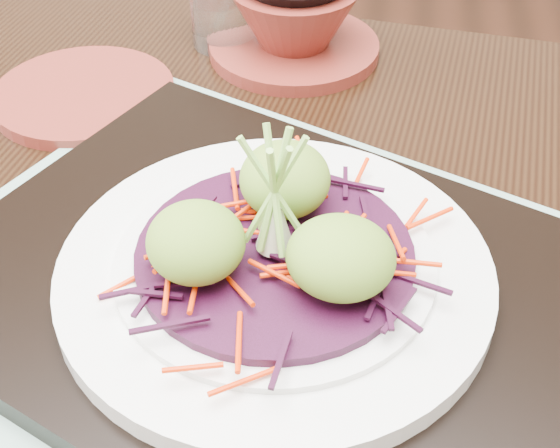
# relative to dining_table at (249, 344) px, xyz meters

# --- Properties ---
(dining_table) EXTENTS (1.17, 0.85, 0.68)m
(dining_table) POSITION_rel_dining_table_xyz_m (0.00, 0.00, 0.00)
(dining_table) COLOR black
(dining_table) RESTS_ON ground
(placemat) EXTENTS (0.57, 0.52, 0.00)m
(placemat) POSITION_rel_dining_table_xyz_m (0.03, -0.04, 0.09)
(placemat) COLOR #7CA094
(placemat) RESTS_ON dining_table
(serving_tray) EXTENTS (0.49, 0.44, 0.02)m
(serving_tray) POSITION_rel_dining_table_xyz_m (0.03, -0.04, 0.10)
(serving_tray) COLOR black
(serving_tray) RESTS_ON placemat
(white_plate) EXTENTS (0.26, 0.26, 0.02)m
(white_plate) POSITION_rel_dining_table_xyz_m (0.03, -0.04, 0.12)
(white_plate) COLOR silver
(white_plate) RESTS_ON serving_tray
(cabbage_bed) EXTENTS (0.16, 0.16, 0.01)m
(cabbage_bed) POSITION_rel_dining_table_xyz_m (0.03, -0.04, 0.13)
(cabbage_bed) COLOR #320A24
(cabbage_bed) RESTS_ON white_plate
(carrot_julienne) EXTENTS (0.20, 0.20, 0.01)m
(carrot_julienne) POSITION_rel_dining_table_xyz_m (0.03, -0.04, 0.14)
(carrot_julienne) COLOR red
(carrot_julienne) RESTS_ON cabbage_bed
(guacamole_scoops) EXTENTS (0.14, 0.13, 0.04)m
(guacamole_scoops) POSITION_rel_dining_table_xyz_m (0.03, -0.04, 0.16)
(guacamole_scoops) COLOR olive
(guacamole_scoops) RESTS_ON cabbage_bed
(scallion_garnish) EXTENTS (0.06, 0.06, 0.09)m
(scallion_garnish) POSITION_rel_dining_table_xyz_m (0.03, -0.04, 0.18)
(scallion_garnish) COLOR #82BC4B
(scallion_garnish) RESTS_ON cabbage_bed
(terracotta_side_plate) EXTENTS (0.17, 0.17, 0.01)m
(terracotta_side_plate) POSITION_rel_dining_table_xyz_m (-0.17, 0.17, 0.10)
(terracotta_side_plate) COLOR maroon
(terracotta_side_plate) RESTS_ON dining_table
(terracotta_bowl_set) EXTENTS (0.20, 0.20, 0.07)m
(terracotta_bowl_set) POSITION_rel_dining_table_xyz_m (-0.01, 0.28, 0.12)
(terracotta_bowl_set) COLOR maroon
(terracotta_bowl_set) RESTS_ON dining_table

